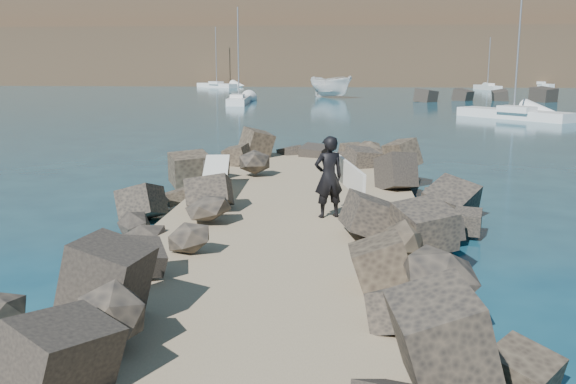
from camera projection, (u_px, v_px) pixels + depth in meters
name	position (u px, v px, depth m)	size (l,w,h in m)	color
ground	(292.00, 248.00, 14.39)	(800.00, 800.00, 0.00)	#0F384C
jetty	(283.00, 263.00, 12.38)	(6.00, 26.00, 0.60)	#8C7759
riprap_left	(145.00, 242.00, 13.09)	(2.60, 22.00, 1.00)	black
riprap_right	(433.00, 250.00, 12.57)	(2.60, 22.00, 1.00)	black
headland	(383.00, 14.00, 166.36)	(360.00, 140.00, 32.00)	#2D4919
surfboard_resting	(216.00, 178.00, 17.28)	(0.66, 2.64, 0.09)	white
boat_imported	(331.00, 87.00, 72.68)	(2.45, 6.52, 2.52)	white
surfer_with_board	(331.00, 177.00, 14.58)	(1.22, 2.25, 1.88)	black
sailboat_f	(539.00, 85.00, 99.77)	(3.56, 5.13, 6.51)	silver
sailboat_d	(487.00, 87.00, 92.32)	(2.98, 6.34, 7.57)	silver
sailboat_c	(514.00, 114.00, 46.36)	(7.26, 7.68, 10.28)	silver
sailboat_a	(239.00, 100.00, 62.57)	(2.25, 7.88, 9.31)	silver
sailboat_e	(217.00, 85.00, 100.36)	(7.19, 6.27, 9.38)	silver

